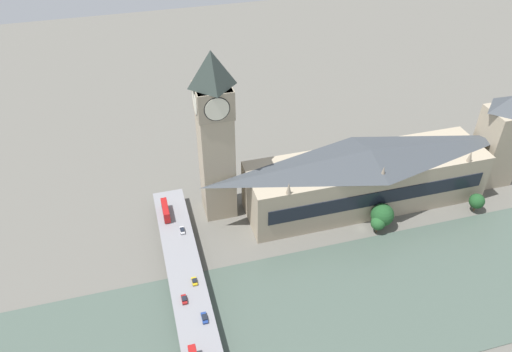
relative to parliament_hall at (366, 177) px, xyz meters
name	(u,v)px	position (x,y,z in m)	size (l,w,h in m)	color
ground_plane	(361,228)	(-16.32, 8.00, -14.26)	(600.00, 600.00, 0.00)	#605E56
river_water	(402,292)	(-52.14, 8.00, -14.11)	(59.63, 360.00, 0.30)	#47564C
parliament_hall	(366,177)	(0.00, 0.00, 0.00)	(27.11, 106.98, 28.68)	tan
clock_tower	(215,132)	(12.10, 64.16, 26.77)	(14.59, 14.59, 75.64)	tan
victoria_tower	(499,139)	(0.06, -65.43, 8.26)	(15.89, 15.89, 49.04)	tan
road_bridge	(197,331)	(-52.14, 85.42, -9.09)	(151.27, 13.17, 6.33)	slate
double_decker_bus_mid	(166,210)	(7.47, 88.03, -5.11)	(11.66, 2.58, 5.10)	red
car_northbound_lead	(184,299)	(-39.44, 87.74, -7.22)	(4.15, 1.82, 1.42)	maroon
car_southbound_lead	(204,318)	(-49.02, 82.32, -7.26)	(4.61, 1.88, 1.33)	navy
car_southbound_mid	(194,281)	(-32.22, 82.83, -7.28)	(3.82, 1.82, 1.25)	gold
car_southbound_extra	(182,230)	(-4.28, 83.01, -7.26)	(4.45, 1.79, 1.34)	silver
tree_embankment_near	(382,215)	(-17.66, -0.06, -7.19)	(9.78, 9.78, 11.96)	brown
tree_embankment_mid	(378,223)	(-20.14, 2.90, -8.93)	(6.21, 6.21, 8.45)	brown
tree_embankment_far	(477,201)	(-19.32, -45.32, -8.51)	(6.76, 6.76, 9.15)	brown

